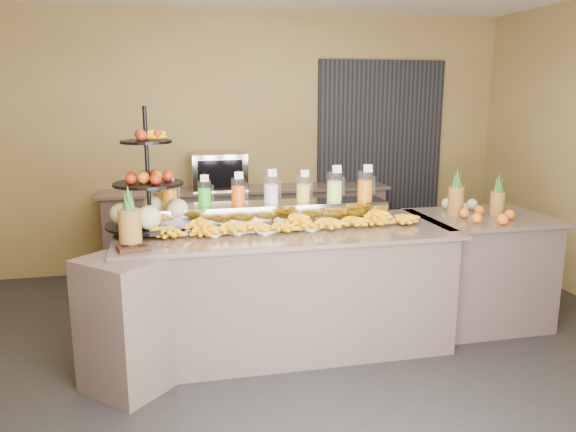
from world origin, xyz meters
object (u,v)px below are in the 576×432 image
object	(u,v)px
banana_heap	(291,221)
oven_warmer	(218,171)
right_fruit_pile	(481,209)
pitcher_tray	(271,212)
fruit_stand	(155,200)
condiment_caddy	(133,248)

from	to	relation	value
banana_heap	oven_warmer	size ratio (longest dim) A/B	3.45
right_fruit_pile	pitcher_tray	bearing A→B (deg)	171.94
pitcher_tray	fruit_stand	world-z (taller)	fruit_stand
oven_warmer	banana_heap	bearing A→B (deg)	-82.08
condiment_caddy	banana_heap	bearing A→B (deg)	16.74
right_fruit_pile	oven_warmer	xyz separation A→B (m)	(-1.94, 1.91, 0.12)
pitcher_tray	fruit_stand	bearing A→B (deg)	-172.31
condiment_caddy	oven_warmer	world-z (taller)	oven_warmer
condiment_caddy	right_fruit_pile	distance (m)	2.76
banana_heap	condiment_caddy	world-z (taller)	banana_heap
banana_heap	fruit_stand	size ratio (longest dim) A/B	2.17
condiment_caddy	pitcher_tray	bearing A→B (deg)	31.42
pitcher_tray	condiment_caddy	world-z (taller)	pitcher_tray
pitcher_tray	banana_heap	size ratio (longest dim) A/B	0.94
fruit_stand	right_fruit_pile	distance (m)	2.59
banana_heap	right_fruit_pile	xyz separation A→B (m)	(1.60, 0.05, 0.01)
condiment_caddy	right_fruit_pile	size ratio (longest dim) A/B	0.44
right_fruit_pile	fruit_stand	bearing A→B (deg)	177.33
banana_heap	right_fruit_pile	distance (m)	1.61
pitcher_tray	oven_warmer	size ratio (longest dim) A/B	3.23
oven_warmer	fruit_stand	bearing A→B (deg)	-111.52
pitcher_tray	oven_warmer	xyz separation A→B (m)	(-0.25, 1.67, 0.12)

